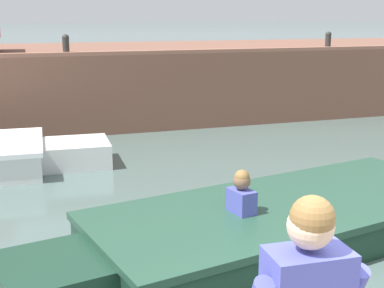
% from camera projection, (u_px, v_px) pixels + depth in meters
% --- Properties ---
extents(ground_plane, '(400.00, 400.00, 0.00)m').
position_uv_depth(ground_plane, '(190.00, 200.00, 7.59)').
color(ground_plane, '#4C605B').
extents(far_quay_wall, '(60.00, 6.00, 1.73)m').
position_uv_depth(far_quay_wall, '(101.00, 80.00, 14.37)').
color(far_quay_wall, brown).
rests_on(far_quay_wall, ground).
extents(far_wall_coping, '(60.00, 0.24, 0.08)m').
position_uv_depth(far_wall_coping, '(121.00, 53.00, 11.51)').
color(far_wall_coping, '#925F4C').
rests_on(far_wall_coping, far_quay_wall).
extents(motorboat_passing, '(5.82, 2.79, 0.93)m').
position_uv_depth(motorboat_passing, '(275.00, 223.00, 6.13)').
color(motorboat_passing, '#193828').
rests_on(motorboat_passing, ground).
extents(mooring_bollard_mid, '(0.15, 0.15, 0.45)m').
position_uv_depth(mooring_bollard_mid, '(66.00, 44.00, 11.22)').
color(mooring_bollard_mid, '#2D2B28').
rests_on(mooring_bollard_mid, far_quay_wall).
extents(mooring_bollard_east, '(0.15, 0.15, 0.45)m').
position_uv_depth(mooring_bollard_east, '(328.00, 40.00, 13.19)').
color(mooring_bollard_east, '#2D2B28').
rests_on(mooring_bollard_east, far_quay_wall).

